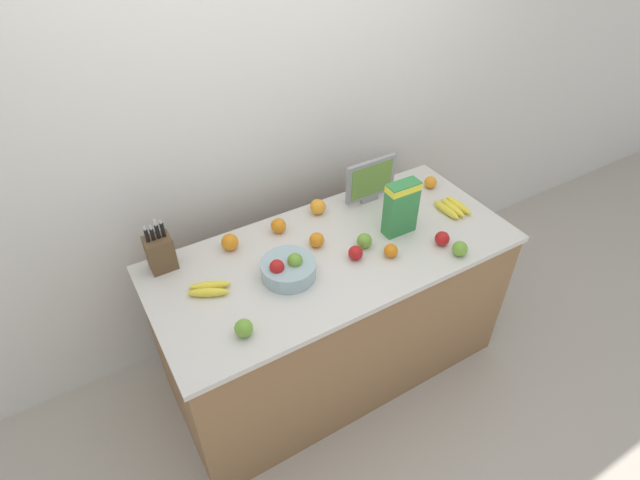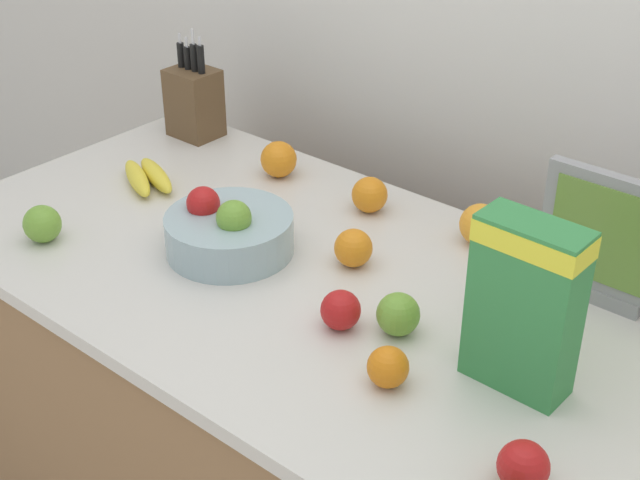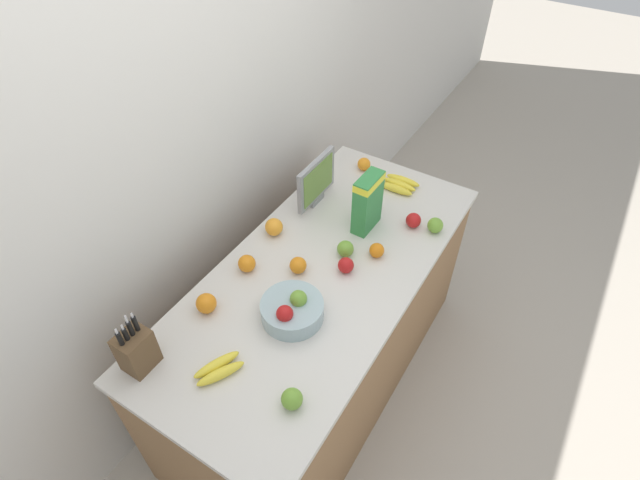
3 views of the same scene
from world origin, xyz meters
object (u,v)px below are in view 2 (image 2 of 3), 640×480
Objects in this scene: knife_block at (194,101)px; small_monitor at (623,243)px; cereal_box at (525,299)px; apple_by_knife_block at (341,310)px; apple_rightmost at (42,224)px; orange_front_center at (370,195)px; orange_front_left at (388,367)px; banana_bunch_left at (147,177)px; apple_near_bananas at (523,466)px; orange_by_cereal at (353,248)px; orange_front_right at (480,224)px; fruit_bowl at (228,231)px; apple_front at (398,314)px; orange_near_bowl at (279,159)px.

knife_block is 0.92× the size of small_monitor.
cereal_box is 4.09× the size of apple_by_knife_block.
apple_rightmost is (-0.99, -0.52, -0.10)m from small_monitor.
orange_front_center is (-0.53, 0.31, -0.12)m from cereal_box.
apple_by_knife_block is at bearing 155.05° from orange_front_left.
banana_bunch_left is at bearing 168.11° from apple_by_knife_block.
banana_bunch_left is at bearing 166.16° from apple_near_bananas.
apple_by_knife_block is 1.05× the size of orange_front_left.
orange_front_right is (0.14, 0.23, 0.00)m from orange_by_cereal.
cereal_box reaches higher than orange_front_right.
orange_by_cereal is at bearing -60.54° from orange_front_center.
orange_front_right is at bearing 43.97° from fruit_bowl.
orange_by_cereal reaches higher than banana_bunch_left.
orange_front_center is at bearing 130.34° from orange_front_left.
apple_by_knife_block is 0.10m from apple_front.
fruit_bowl is 0.37m from banana_bunch_left.
fruit_bowl is at bearing -63.86° from orange_near_bowl.
apple_rightmost and orange_front_center have the same top height.
small_monitor reaches higher than orange_front_center.
banana_bunch_left is (-1.03, -0.22, -0.12)m from small_monitor.
knife_block is at bearing 161.34° from orange_by_cereal.
orange_front_right reaches higher than orange_front_center.
orange_near_bowl is 0.79m from orange_front_left.
orange_by_cereal is at bearing 150.38° from apple_near_bananas.
knife_block is at bearing 153.03° from apple_by_knife_block.
cereal_box is 0.45m from orange_by_cereal.
apple_near_bananas is (0.09, -0.50, -0.10)m from small_monitor.
orange_front_left is (0.97, -0.49, -0.06)m from knife_block.
orange_front_center is at bearing -3.89° from knife_block.
orange_near_bowl is 1.24× the size of orange_front_left.
orange_near_bowl reaches higher than orange_front_center.
knife_block is 3.32× the size of orange_near_bowl.
cereal_box reaches higher than apple_rightmost.
apple_near_bananas is at bearing -57.10° from cereal_box.
apple_near_bananas is at bearing -13.84° from banana_bunch_left.
small_monitor is 4.26× the size of apple_by_knife_block.
apple_rightmost is 0.82m from orange_front_left.
cereal_box is 0.46m from orange_front_right.
apple_by_knife_block is at bearing 13.54° from apple_rightmost.
apple_front reaches higher than banana_bunch_left.
fruit_bowl is 0.25m from orange_by_cereal.
orange_front_right is at bearing 85.71° from apple_by_knife_block.
knife_block is 0.60m from apple_rightmost.
orange_front_left is (0.65, -0.45, -0.01)m from orange_near_bowl.
orange_front_right is 1.25× the size of orange_front_left.
apple_front is (-0.22, -0.01, -0.12)m from cereal_box.
orange_near_bowl is (-0.38, 0.20, 0.00)m from orange_by_cereal.
orange_near_bowl is (-0.58, 0.33, 0.00)m from apple_front.
cereal_box is 1.00m from apple_rightmost.
orange_front_right is 1.00× the size of orange_near_bowl.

